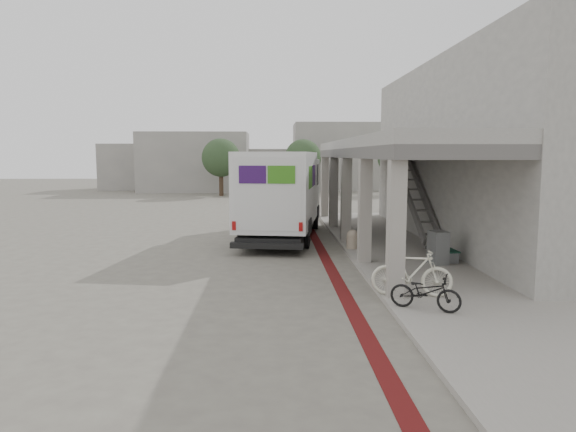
{
  "coord_description": "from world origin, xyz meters",
  "views": [
    {
      "loc": [
        -0.8,
        -15.21,
        3.44
      ],
      "look_at": [
        -0.3,
        0.17,
        1.6
      ],
      "focal_mm": 32.0,
      "sensor_mm": 36.0,
      "label": 1
    }
  ],
  "objects_px": {
    "bench": "(445,251)",
    "utility_cabinet": "(438,247)",
    "bicycle_black": "(425,292)",
    "bicycle_cream": "(412,273)",
    "fedex_truck": "(282,193)"
  },
  "relations": [
    {
      "from": "bench",
      "to": "fedex_truck",
      "type": "bearing_deg",
      "value": 132.02
    },
    {
      "from": "bench",
      "to": "utility_cabinet",
      "type": "relative_size",
      "value": 1.61
    },
    {
      "from": "bicycle_black",
      "to": "bicycle_cream",
      "type": "distance_m",
      "value": 1.1
    },
    {
      "from": "bicycle_black",
      "to": "bicycle_cream",
      "type": "height_order",
      "value": "bicycle_cream"
    },
    {
      "from": "bicycle_cream",
      "to": "bicycle_black",
      "type": "bearing_deg",
      "value": -167.88
    },
    {
      "from": "fedex_truck",
      "to": "bench",
      "type": "distance_m",
      "value": 7.35
    },
    {
      "from": "utility_cabinet",
      "to": "bicycle_black",
      "type": "bearing_deg",
      "value": -119.91
    },
    {
      "from": "bench",
      "to": "bicycle_cream",
      "type": "xyz_separation_m",
      "value": [
        -2.25,
        -4.26,
        0.3
      ]
    },
    {
      "from": "fedex_truck",
      "to": "bicycle_cream",
      "type": "bearing_deg",
      "value": -64.22
    },
    {
      "from": "utility_cabinet",
      "to": "bench",
      "type": "bearing_deg",
      "value": 47.46
    },
    {
      "from": "utility_cabinet",
      "to": "bicycle_cream",
      "type": "bearing_deg",
      "value": -125.49
    },
    {
      "from": "fedex_truck",
      "to": "utility_cabinet",
      "type": "xyz_separation_m",
      "value": [
        4.65,
        -5.74,
        -1.27
      ]
    },
    {
      "from": "fedex_truck",
      "to": "bench",
      "type": "height_order",
      "value": "fedex_truck"
    },
    {
      "from": "bicycle_black",
      "to": "bench",
      "type": "bearing_deg",
      "value": 5.36
    },
    {
      "from": "bench",
      "to": "bicycle_black",
      "type": "bearing_deg",
      "value": -116.04
    }
  ]
}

